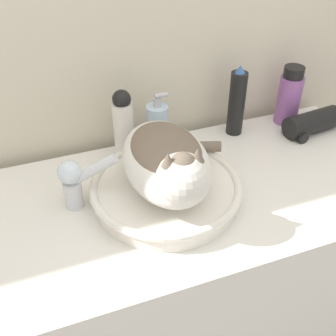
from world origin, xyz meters
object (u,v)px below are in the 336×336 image
object	(u,v)px
faucet	(75,180)
lotion_bottle_white	(123,124)
cat	(168,161)
hair_dryer	(312,123)
hairspray_can_black	(237,102)
soap_pump_bottle	(157,127)
mouthwash_bottle	(289,96)

from	to	relation	value
faucet	lotion_bottle_white	bearing A→B (deg)	60.62
cat	hair_dryer	xyz separation A→B (m)	(0.52, 0.16, -0.10)
hairspray_can_black	soap_pump_bottle	bearing A→B (deg)	-180.00
lotion_bottle_white	soap_pump_bottle	world-z (taller)	lotion_bottle_white
cat	soap_pump_bottle	bearing A→B (deg)	171.35
mouthwash_bottle	hair_dryer	bearing A→B (deg)	-66.51
soap_pump_bottle	hair_dryer	xyz separation A→B (m)	(0.46, -0.08, -0.04)
hairspray_can_black	hair_dryer	world-z (taller)	hairspray_can_black
cat	faucet	bearing A→B (deg)	-104.27
faucet	hairspray_can_black	xyz separation A→B (m)	(0.50, 0.17, 0.02)
lotion_bottle_white	mouthwash_bottle	bearing A→B (deg)	0.00
mouthwash_bottle	hair_dryer	size ratio (longest dim) A/B	0.91
hairspray_can_black	lotion_bottle_white	bearing A→B (deg)	-180.00
mouthwash_bottle	faucet	bearing A→B (deg)	-166.24
hairspray_can_black	hair_dryer	distance (m)	0.24
cat	hair_dryer	bearing A→B (deg)	111.49
faucet	hair_dryer	world-z (taller)	faucet
lotion_bottle_white	mouthwash_bottle	distance (m)	0.52
cat	lotion_bottle_white	distance (m)	0.24
lotion_bottle_white	hair_dryer	distance (m)	0.57
soap_pump_bottle	hairspray_can_black	distance (m)	0.25
lotion_bottle_white	hairspray_can_black	bearing A→B (deg)	0.00
lotion_bottle_white	mouthwash_bottle	size ratio (longest dim) A/B	1.09
faucet	lotion_bottle_white	distance (m)	0.24
faucet	lotion_bottle_white	size ratio (longest dim) A/B	0.73
hairspray_can_black	hair_dryer	size ratio (longest dim) A/B	1.07
cat	soap_pump_bottle	distance (m)	0.25
faucet	hairspray_can_black	distance (m)	0.53
faucet	hair_dryer	size ratio (longest dim) A/B	0.72
faucet	hair_dryer	distance (m)	0.73
mouthwash_bottle	hair_dryer	xyz separation A→B (m)	(0.04, -0.08, -0.06)
cat	mouthwash_bottle	bearing A→B (deg)	120.94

